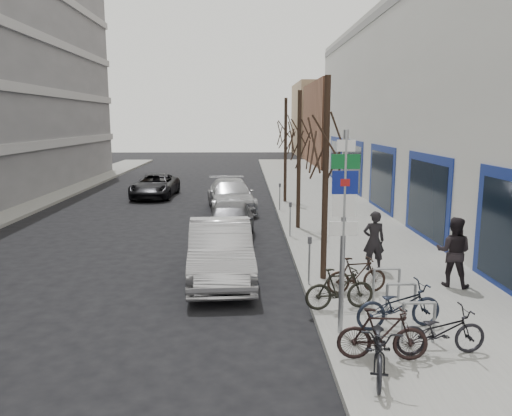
{
  "coord_description": "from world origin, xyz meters",
  "views": [
    {
      "loc": [
        0.49,
        -9.44,
        4.37
      ],
      "look_at": [
        0.79,
        4.01,
        2.0
      ],
      "focal_mm": 35.0,
      "sensor_mm": 36.0,
      "label": 1
    }
  ],
  "objects_px": {
    "bike_rack": "(401,297)",
    "pedestrian_far": "(454,251)",
    "tree_far": "(286,126)",
    "highway_sign_pole": "(344,220)",
    "bike_far_inner": "(357,275)",
    "tree_mid": "(299,127)",
    "parked_car_front": "(220,251)",
    "meter_mid": "(290,216)",
    "parked_car_mid": "(230,222)",
    "bike_near_right": "(382,334)",
    "bike_far_curb": "(441,327)",
    "parked_car_back": "(231,195)",
    "meter_front": "(309,256)",
    "bike_mid_curb": "(399,302)",
    "bike_near_left": "(380,343)",
    "pedestrian_near": "(374,241)",
    "lane_car": "(155,186)",
    "bike_mid_inner": "(340,288)",
    "tree_near": "(327,131)",
    "meter_back": "(280,194)"
  },
  "relations": [
    {
      "from": "bike_rack",
      "to": "pedestrian_far",
      "type": "relative_size",
      "value": 1.24
    },
    {
      "from": "pedestrian_far",
      "to": "tree_far",
      "type": "bearing_deg",
      "value": -48.69
    },
    {
      "from": "highway_sign_pole",
      "to": "bike_far_inner",
      "type": "distance_m",
      "value": 3.07
    },
    {
      "from": "tree_mid",
      "to": "tree_far",
      "type": "xyz_separation_m",
      "value": [
        0.0,
        6.5,
        0.0
      ]
    },
    {
      "from": "tree_far",
      "to": "parked_car_front",
      "type": "relative_size",
      "value": 1.13
    },
    {
      "from": "meter_mid",
      "to": "parked_car_mid",
      "type": "distance_m",
      "value": 2.22
    },
    {
      "from": "bike_near_right",
      "to": "tree_mid",
      "type": "bearing_deg",
      "value": 6.18
    },
    {
      "from": "parked_car_mid",
      "to": "bike_far_curb",
      "type": "bearing_deg",
      "value": -64.52
    },
    {
      "from": "bike_far_inner",
      "to": "parked_car_back",
      "type": "xyz_separation_m",
      "value": [
        -3.43,
        12.34,
        0.13
      ]
    },
    {
      "from": "meter_front",
      "to": "bike_far_curb",
      "type": "bearing_deg",
      "value": -64.58
    },
    {
      "from": "highway_sign_pole",
      "to": "bike_mid_curb",
      "type": "distance_m",
      "value": 2.14
    },
    {
      "from": "tree_far",
      "to": "bike_near_left",
      "type": "height_order",
      "value": "tree_far"
    },
    {
      "from": "bike_far_curb",
      "to": "pedestrian_near",
      "type": "xyz_separation_m",
      "value": [
        0.1,
        5.23,
        0.34
      ]
    },
    {
      "from": "bike_rack",
      "to": "lane_car",
      "type": "bearing_deg",
      "value": 114.6
    },
    {
      "from": "bike_mid_inner",
      "to": "bike_near_left",
      "type": "bearing_deg",
      "value": 173.81
    },
    {
      "from": "tree_near",
      "to": "bike_mid_curb",
      "type": "xyz_separation_m",
      "value": [
        1.03,
        -3.3,
        -3.39
      ]
    },
    {
      "from": "bike_mid_inner",
      "to": "parked_car_mid",
      "type": "bearing_deg",
      "value": 12.13
    },
    {
      "from": "meter_mid",
      "to": "bike_far_curb",
      "type": "distance_m",
      "value": 9.67
    },
    {
      "from": "meter_mid",
      "to": "parked_car_back",
      "type": "bearing_deg",
      "value": 110.94
    },
    {
      "from": "bike_far_curb",
      "to": "pedestrian_far",
      "type": "height_order",
      "value": "pedestrian_far"
    },
    {
      "from": "bike_rack",
      "to": "parked_car_front",
      "type": "bearing_deg",
      "value": 139.88
    },
    {
      "from": "bike_near_right",
      "to": "bike_mid_curb",
      "type": "height_order",
      "value": "bike_mid_curb"
    },
    {
      "from": "bike_far_inner",
      "to": "pedestrian_far",
      "type": "distance_m",
      "value": 2.68
    },
    {
      "from": "bike_near_left",
      "to": "parked_car_back",
      "type": "height_order",
      "value": "parked_car_back"
    },
    {
      "from": "meter_back",
      "to": "lane_car",
      "type": "bearing_deg",
      "value": 143.11
    },
    {
      "from": "tree_near",
      "to": "bike_near_right",
      "type": "bearing_deg",
      "value": -86.13
    },
    {
      "from": "bike_near_left",
      "to": "pedestrian_near",
      "type": "height_order",
      "value": "pedestrian_near"
    },
    {
      "from": "meter_mid",
      "to": "parked_car_mid",
      "type": "bearing_deg",
      "value": -177.34
    },
    {
      "from": "parked_car_mid",
      "to": "pedestrian_far",
      "type": "height_order",
      "value": "pedestrian_far"
    },
    {
      "from": "bike_mid_inner",
      "to": "lane_car",
      "type": "height_order",
      "value": "lane_car"
    },
    {
      "from": "bike_far_curb",
      "to": "lane_car",
      "type": "bearing_deg",
      "value": 18.58
    },
    {
      "from": "bike_rack",
      "to": "bike_mid_curb",
      "type": "bearing_deg",
      "value": -112.83
    },
    {
      "from": "bike_mid_curb",
      "to": "bike_far_inner",
      "type": "height_order",
      "value": "bike_mid_curb"
    },
    {
      "from": "meter_mid",
      "to": "parked_car_front",
      "type": "xyz_separation_m",
      "value": [
        -2.35,
        -4.53,
        -0.11
      ]
    },
    {
      "from": "bike_far_inner",
      "to": "pedestrian_far",
      "type": "height_order",
      "value": "pedestrian_far"
    },
    {
      "from": "bike_rack",
      "to": "pedestrian_near",
      "type": "bearing_deg",
      "value": 84.64
    },
    {
      "from": "highway_sign_pole",
      "to": "meter_front",
      "type": "xyz_separation_m",
      "value": [
        -0.25,
        3.01,
        -1.54
      ]
    },
    {
      "from": "tree_near",
      "to": "meter_back",
      "type": "distance_m",
      "value": 10.98
    },
    {
      "from": "bike_far_curb",
      "to": "parked_car_mid",
      "type": "height_order",
      "value": "parked_car_mid"
    },
    {
      "from": "bike_rack",
      "to": "bike_near_right",
      "type": "relative_size",
      "value": 1.39
    },
    {
      "from": "bike_mid_curb",
      "to": "bike_far_inner",
      "type": "bearing_deg",
      "value": 0.06
    },
    {
      "from": "meter_mid",
      "to": "bike_near_right",
      "type": "distance_m",
      "value": 9.72
    },
    {
      "from": "tree_far",
      "to": "meter_front",
      "type": "bearing_deg",
      "value": -91.91
    },
    {
      "from": "meter_back",
      "to": "bike_mid_curb",
      "type": "distance_m",
      "value": 13.88
    },
    {
      "from": "bike_far_curb",
      "to": "parked_car_back",
      "type": "bearing_deg",
      "value": 10.31
    },
    {
      "from": "tree_far",
      "to": "meter_front",
      "type": "distance_m",
      "value": 13.88
    },
    {
      "from": "bike_rack",
      "to": "tree_near",
      "type": "xyz_separation_m",
      "value": [
        -1.2,
        2.9,
        3.44
      ]
    },
    {
      "from": "parked_car_mid",
      "to": "highway_sign_pole",
      "type": "bearing_deg",
      "value": -71.83
    },
    {
      "from": "tree_mid",
      "to": "pedestrian_near",
      "type": "height_order",
      "value": "tree_mid"
    },
    {
      "from": "tree_mid",
      "to": "pedestrian_far",
      "type": "xyz_separation_m",
      "value": [
        3.22,
        -7.19,
        -3.04
      ]
    }
  ]
}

